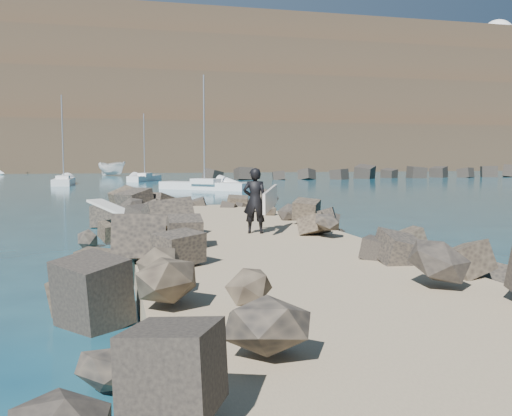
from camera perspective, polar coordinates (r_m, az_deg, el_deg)
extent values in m
plane|color=#0F384C|center=(15.10, -0.93, -5.35)|extent=(800.00, 800.00, 0.00)
cube|color=#8C7759|center=(13.14, 1.07, -5.59)|extent=(6.00, 26.00, 0.60)
cube|color=black|center=(13.16, -11.83, -4.80)|extent=(2.60, 22.00, 1.00)
cube|color=black|center=(14.58, 11.63, -3.84)|extent=(2.60, 22.00, 1.00)
cube|color=black|center=(79.40, 14.76, 3.33)|extent=(52.00, 4.00, 1.20)
cube|color=#2D4919|center=(175.48, -9.91, 9.29)|extent=(360.00, 140.00, 32.00)
cube|color=beige|center=(17.80, -13.79, -0.54)|extent=(1.82, 2.15, 0.08)
imported|color=silver|center=(90.14, -14.19, 3.85)|extent=(5.25, 5.78, 2.20)
imported|color=black|center=(16.01, -0.11, 0.73)|extent=(0.78, 0.63, 1.84)
cube|color=silver|center=(16.12, 1.44, 0.94)|extent=(1.01, 2.11, 0.72)
cylinder|color=white|center=(217.83, 22.93, 13.23)|extent=(7.46, 7.46, 6.53)
sphere|color=white|center=(219.33, 23.01, 15.52)|extent=(11.19, 11.19, 11.19)
cube|color=silver|center=(49.16, -5.18, 2.13)|extent=(7.44, 6.84, 0.80)
cylinder|color=gray|center=(49.16, -5.22, 7.86)|extent=(0.12, 0.12, 9.13)
cube|color=silver|center=(48.49, -5.06, 2.68)|extent=(2.62, 2.53, 0.44)
cube|color=silver|center=(61.17, -18.66, 2.45)|extent=(1.79, 7.69, 0.80)
cylinder|color=gray|center=(61.16, -18.78, 6.73)|extent=(0.12, 0.12, 8.43)
cube|color=silver|center=(60.24, -18.74, 2.89)|extent=(1.26, 2.16, 0.44)
cube|color=silver|center=(68.65, -11.06, 2.87)|extent=(4.37, 6.55, 0.80)
cylinder|color=gray|center=(68.62, -11.12, 6.21)|extent=(0.12, 0.12, 7.29)
cube|color=silver|center=(67.93, -11.04, 3.27)|extent=(1.80, 2.14, 0.44)
cube|color=white|center=(182.15, -13.37, 14.70)|extent=(8.00, 6.00, 3.50)
cube|color=white|center=(169.84, -0.92, 15.64)|extent=(12.00, 7.00, 4.00)
cube|color=white|center=(191.76, 8.78, 14.21)|extent=(6.00, 6.00, 3.00)
cube|color=white|center=(183.28, 17.29, 14.79)|extent=(5.00, 5.00, 5.00)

